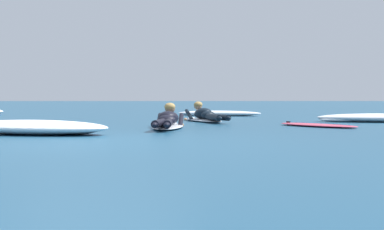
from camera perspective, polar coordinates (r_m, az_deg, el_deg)
name	(u,v)px	position (r m, az deg, el deg)	size (l,w,h in m)	color
ground_plane	(146,117)	(17.97, -4.52, -0.16)	(120.00, 120.00, 0.00)	navy
surfer_near	(168,122)	(11.27, -2.39, -0.64)	(0.69, 2.67, 0.53)	silver
surfer_far	(205,116)	(14.27, 1.28, -0.11)	(1.17, 2.63, 0.55)	silver
drifting_surfboard	(317,125)	(12.21, 12.07, -0.96)	(1.63, 1.94, 0.16)	#E54C66
whitewater_front	(219,113)	(18.47, 2.66, 0.15)	(2.72, 1.21, 0.17)	white
whitewater_mid_left	(383,118)	(14.73, 18.07, -0.29)	(3.19, 1.48, 0.21)	white
whitewater_far_band	(32,128)	(9.92, -15.32, -1.19)	(2.89, 1.83, 0.23)	white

